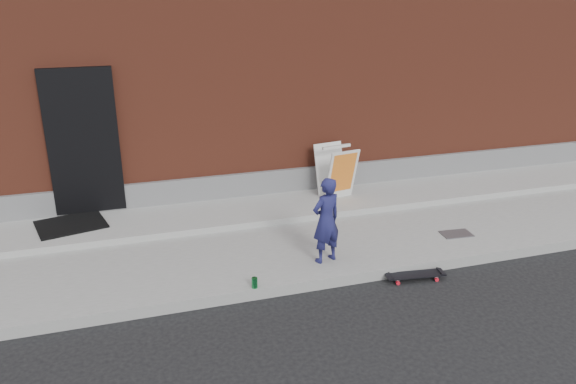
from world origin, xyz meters
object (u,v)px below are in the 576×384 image
object	(u,v)px
soda_can	(255,283)
skateboard	(415,275)
child	(326,220)
pizza_sign	(336,171)

from	to	relation	value
soda_can	skateboard	bearing A→B (deg)	-4.57
child	soda_can	distance (m)	1.28
child	soda_can	xyz separation A→B (m)	(-1.09, -0.42, -0.52)
child	skateboard	size ratio (longest dim) A/B	1.50
skateboard	soda_can	bearing A→B (deg)	175.43
pizza_sign	soda_can	xyz separation A→B (m)	(-2.03, -2.44, -0.48)
child	soda_can	size ratio (longest dim) A/B	8.68
skateboard	soda_can	world-z (taller)	soda_can
child	pizza_sign	xyz separation A→B (m)	(0.95, 2.01, -0.04)
child	skateboard	world-z (taller)	child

